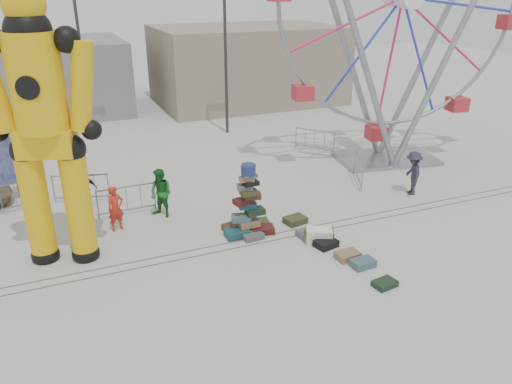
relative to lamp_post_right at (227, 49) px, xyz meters
name	(u,v)px	position (x,y,z in m)	size (l,w,h in m)	color
ground	(279,249)	(-3.09, -13.00, -4.48)	(90.00, 90.00, 0.00)	#9E9E99
track_line_near	(271,241)	(-3.09, -12.40, -4.48)	(40.00, 0.04, 0.01)	#47443F
track_line_far	(266,236)	(-3.09, -12.00, -4.48)	(40.00, 0.04, 0.01)	#47443F
building_right	(247,64)	(3.91, 7.00, -1.98)	(12.00, 8.00, 5.00)	gray
building_left	(42,77)	(-9.09, 9.00, -2.28)	(10.00, 8.00, 4.40)	gray
lamp_post_right	(227,49)	(0.00, 0.00, 0.00)	(1.41, 0.25, 8.00)	#2D2D30
lamp_post_left	(83,51)	(-7.00, 2.00, 0.00)	(1.41, 0.25, 8.00)	#2D2D30
suitcase_tower	(248,214)	(-3.54, -11.54, -3.81)	(1.71, 1.50, 2.40)	#19494D
crash_test_dummy	(44,122)	(-9.22, -11.00, -0.28)	(3.15, 1.52, 7.97)	black
ferris_wheel	(400,20)	(5.13, -7.29, 1.72)	(10.71, 3.41, 12.59)	gray
steamer_trunk	(319,235)	(-1.67, -13.00, -4.27)	(0.89, 0.52, 0.42)	silver
row_case_0	(295,220)	(-1.78, -11.54, -4.37)	(0.73, 0.56, 0.22)	#393D1E
row_case_1	(310,233)	(-1.79, -12.59, -4.38)	(0.78, 0.57, 0.20)	#5A5C61
row_case_2	(326,243)	(-1.66, -13.40, -4.37)	(0.68, 0.54, 0.22)	black
row_case_3	(348,255)	(-1.43, -14.29, -4.38)	(0.71, 0.49, 0.21)	#8D6A48
row_case_4	(363,263)	(-1.27, -14.87, -4.37)	(0.69, 0.46, 0.23)	#485D67
row_case_5	(385,284)	(-1.30, -15.96, -4.40)	(0.64, 0.44, 0.17)	#192E1E
barricade_dummy_a	(16,197)	(-10.61, -6.70, -3.93)	(2.00, 0.10, 1.10)	gray
barricade_dummy_b	(81,188)	(-8.36, -6.74, -3.93)	(2.00, 0.10, 1.10)	gray
barricade_dummy_c	(127,200)	(-6.97, -8.57, -3.93)	(2.00, 0.10, 1.10)	gray
barricade_wheel_front	(358,170)	(2.35, -9.14, -3.93)	(2.00, 0.10, 1.10)	gray
barricade_wheel_back	(315,140)	(2.71, -4.79, -3.93)	(2.00, 0.10, 1.10)	gray
pedestrian_red	(116,209)	(-7.49, -9.65, -3.71)	(0.56, 0.37, 1.54)	red
pedestrian_green	(161,193)	(-5.87, -9.21, -3.61)	(0.85, 0.66, 1.75)	#186220
pedestrian_black	(83,189)	(-8.32, -7.56, -3.67)	(0.95, 0.40, 1.63)	black
pedestrian_grey	(413,173)	(3.57, -10.99, -3.62)	(1.12, 0.64, 1.73)	#24232F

